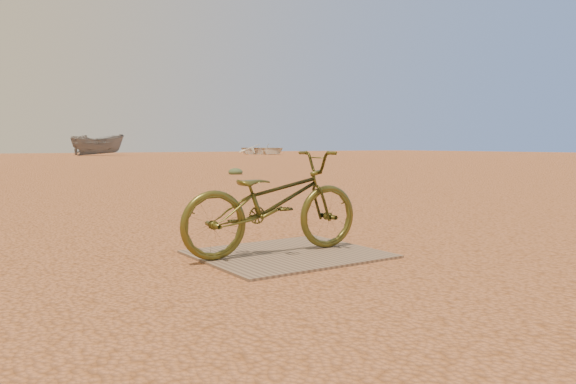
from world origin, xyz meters
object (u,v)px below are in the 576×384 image
plywood_board (288,254)px  boat_mid_right (98,145)px  boat_far_right (264,149)px  bicycle (273,202)px

plywood_board → boat_mid_right: size_ratio=0.33×
boat_mid_right → boat_far_right: 14.68m
plywood_board → boat_mid_right: bearing=76.8°
bicycle → boat_mid_right: boat_mid_right is taller
plywood_board → boat_far_right: 47.76m
boat_mid_right → plywood_board: bearing=159.4°
plywood_board → boat_far_right: boat_far_right is taller
boat_mid_right → boat_far_right: boat_mid_right is taller
boat_far_right → bicycle: bearing=-135.8°
bicycle → boat_far_right: size_ratio=0.35×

